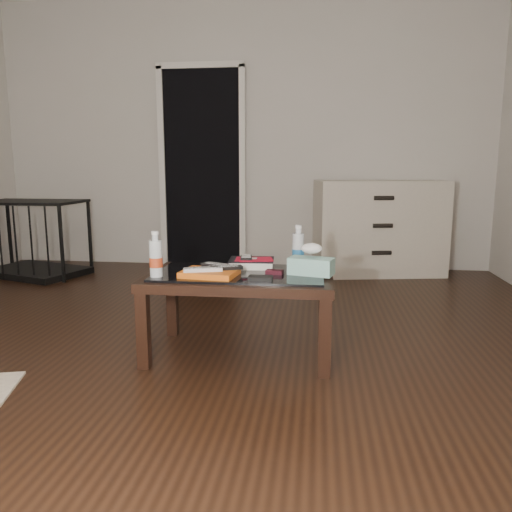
# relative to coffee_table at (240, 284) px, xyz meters

# --- Properties ---
(ground) EXTENTS (5.00, 5.00, 0.00)m
(ground) POSITION_rel_coffee_table_xyz_m (-0.37, 0.03, -0.40)
(ground) COLOR black
(ground) RESTS_ON ground
(room_shell) EXTENTS (5.00, 5.00, 5.00)m
(room_shell) POSITION_rel_coffee_table_xyz_m (-0.37, 0.03, 1.22)
(room_shell) COLOR beige
(room_shell) RESTS_ON ground
(doorway) EXTENTS (0.90, 0.08, 2.07)m
(doorway) POSITION_rel_coffee_table_xyz_m (-0.77, 2.49, 0.63)
(doorway) COLOR black
(doorway) RESTS_ON ground
(coffee_table) EXTENTS (1.00, 0.60, 0.46)m
(coffee_table) POSITION_rel_coffee_table_xyz_m (0.00, 0.00, 0.00)
(coffee_table) COLOR black
(coffee_table) RESTS_ON ground
(dresser) EXTENTS (1.27, 0.71, 0.90)m
(dresser) POSITION_rel_coffee_table_xyz_m (1.00, 2.26, 0.05)
(dresser) COLOR beige
(dresser) RESTS_ON ground
(pet_crate) EXTENTS (1.04, 0.85, 0.71)m
(pet_crate) POSITION_rel_coffee_table_xyz_m (-2.27, 1.81, -0.17)
(pet_crate) COLOR black
(pet_crate) RESTS_ON ground
(magazines) EXTENTS (0.31, 0.25, 0.03)m
(magazines) POSITION_rel_coffee_table_xyz_m (-0.14, -0.11, 0.08)
(magazines) COLOR #D15C13
(magazines) RESTS_ON coffee_table
(remote_silver) EXTENTS (0.21, 0.11, 0.02)m
(remote_silver) POSITION_rel_coffee_table_xyz_m (-0.17, -0.14, 0.11)
(remote_silver) COLOR silver
(remote_silver) RESTS_ON magazines
(remote_black_front) EXTENTS (0.20, 0.12, 0.02)m
(remote_black_front) POSITION_rel_coffee_table_xyz_m (-0.07, -0.09, 0.11)
(remote_black_front) COLOR black
(remote_black_front) RESTS_ON magazines
(remote_black_back) EXTENTS (0.20, 0.13, 0.02)m
(remote_black_back) POSITION_rel_coffee_table_xyz_m (-0.11, -0.03, 0.11)
(remote_black_back) COLOR black
(remote_black_back) RESTS_ON magazines
(textbook) EXTENTS (0.26, 0.22, 0.05)m
(textbook) POSITION_rel_coffee_table_xyz_m (0.04, 0.15, 0.09)
(textbook) COLOR black
(textbook) RESTS_ON coffee_table
(dvd_mailers) EXTENTS (0.20, 0.15, 0.01)m
(dvd_mailers) POSITION_rel_coffee_table_xyz_m (0.05, 0.14, 0.11)
(dvd_mailers) COLOR #B40C24
(dvd_mailers) RESTS_ON textbook
(ipod) EXTENTS (0.08, 0.11, 0.02)m
(ipod) POSITION_rel_coffee_table_xyz_m (0.02, 0.12, 0.12)
(ipod) COLOR black
(ipod) RESTS_ON dvd_mailers
(flip_phone) EXTENTS (0.10, 0.06, 0.02)m
(flip_phone) POSITION_rel_coffee_table_xyz_m (0.19, -0.02, 0.08)
(flip_phone) COLOR black
(flip_phone) RESTS_ON coffee_table
(wallet) EXTENTS (0.12, 0.07, 0.02)m
(wallet) POSITION_rel_coffee_table_xyz_m (0.13, -0.18, 0.07)
(wallet) COLOR black
(wallet) RESTS_ON coffee_table
(water_bottle_left) EXTENTS (0.07, 0.07, 0.24)m
(water_bottle_left) POSITION_rel_coffee_table_xyz_m (-0.41, -0.16, 0.18)
(water_bottle_left) COLOR silver
(water_bottle_left) RESTS_ON coffee_table
(water_bottle_right) EXTENTS (0.07, 0.07, 0.24)m
(water_bottle_right) POSITION_rel_coffee_table_xyz_m (0.31, 0.20, 0.18)
(water_bottle_right) COLOR silver
(water_bottle_right) RESTS_ON coffee_table
(tissue_box) EXTENTS (0.25, 0.18, 0.09)m
(tissue_box) POSITION_rel_coffee_table_xyz_m (0.38, -0.01, 0.11)
(tissue_box) COLOR teal
(tissue_box) RESTS_ON coffee_table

